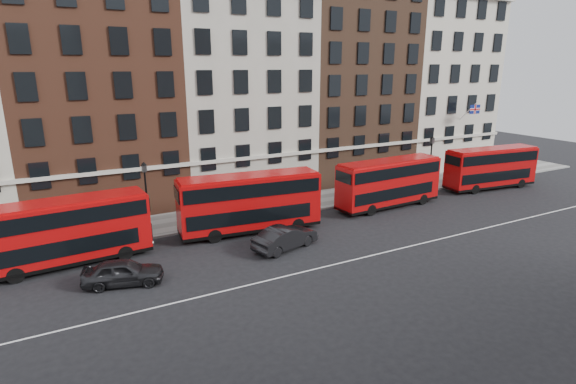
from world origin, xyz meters
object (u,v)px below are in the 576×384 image
bus_b (249,202)px  traffic_light (491,158)px  bus_d (491,167)px  car_front (285,238)px  bus_c (389,182)px  bus_a (63,231)px  car_rear (123,272)px

bus_b → traffic_light: bearing=10.8°
bus_b → bus_d: bearing=6.1°
bus_d → car_front: 26.13m
bus_c → traffic_light: bus_c is taller
bus_a → car_front: bus_a is taller
bus_c → car_rear: 23.59m
car_rear → car_front: bearing=-72.4°
bus_d → bus_c: bearing=-173.7°
car_front → traffic_light: traffic_light is taller
bus_a → traffic_light: size_ratio=3.15×
bus_c → bus_d: bearing=-2.8°
car_rear → car_front: (10.69, 0.28, 0.04)m
bus_a → car_front: size_ratio=2.11×
bus_b → car_rear: size_ratio=2.42×
car_rear → bus_b: bearing=-49.8°
car_front → bus_c: bearing=-87.6°
bus_c → car_front: bus_c is taller
bus_c → car_front: (-12.44, -4.10, -1.49)m
car_rear → traffic_light: (39.63, 6.87, 1.68)m
bus_d → bus_a: bearing=-173.7°
bus_a → bus_b: bearing=-4.0°
bus_c → traffic_light: (16.50, 2.49, 0.16)m
car_front → bus_d: bearing=-96.8°
car_rear → traffic_light: traffic_light is taller
bus_a → traffic_light: 42.43m
bus_c → car_rear: bearing=-172.1°
bus_b → traffic_light: size_ratio=3.30×
traffic_light → bus_a: bearing=-176.6°
bus_a → bus_b: 12.54m
bus_c → car_front: 13.19m
bus_c → bus_b: bearing=177.1°
car_rear → traffic_light: 40.26m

